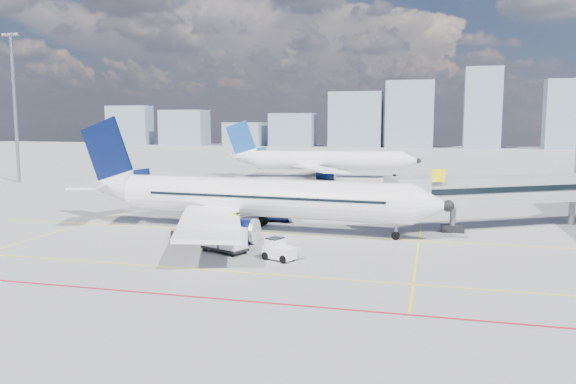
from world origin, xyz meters
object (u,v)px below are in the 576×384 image
second_aircraft (320,161)px  ramp_worker (274,247)px  main_aircraft (247,198)px  baggage_tug (278,249)px  belt_loader (198,232)px  cargo_dolly (225,238)px

second_aircraft → ramp_worker: size_ratio=24.25×
main_aircraft → ramp_worker: main_aircraft is taller
baggage_tug → belt_loader: belt_loader is taller
second_aircraft → baggage_tug: size_ratio=13.09×
main_aircraft → second_aircraft: size_ratio=1.04×
belt_loader → ramp_worker: belt_loader is taller
main_aircraft → baggage_tug: bearing=-56.4°
second_aircraft → cargo_dolly: (4.49, -62.25, -2.06)m
cargo_dolly → ramp_worker: bearing=20.3°
main_aircraft → cargo_dolly: main_aircraft is taller
cargo_dolly → ramp_worker: cargo_dolly is taller
cargo_dolly → belt_loader: (-4.22, 4.30, -0.50)m
second_aircraft → belt_loader: bearing=-98.7°
baggage_tug → belt_loader: size_ratio=0.44×
belt_loader → ramp_worker: bearing=-32.3°
cargo_dolly → belt_loader: size_ratio=0.67×
second_aircraft → cargo_dolly: 62.45m
cargo_dolly → ramp_worker: 4.24m
baggage_tug → ramp_worker: size_ratio=1.85×
baggage_tug → main_aircraft: bearing=144.5°
second_aircraft → ramp_worker: second_aircraft is taller
second_aircraft → belt_loader: 58.01m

